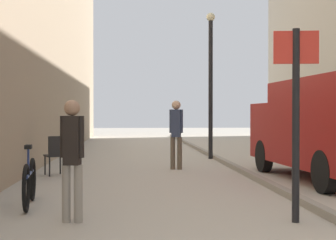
% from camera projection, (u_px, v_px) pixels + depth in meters
% --- Properties ---
extents(ground_plane, '(80.00, 80.00, 0.00)m').
position_uv_depth(ground_plane, '(174.00, 167.00, 13.81)').
color(ground_plane, '#A8A093').
extents(kerb_strip, '(0.16, 40.00, 0.12)m').
position_uv_depth(kerb_strip, '(231.00, 165.00, 13.93)').
color(kerb_strip, gray).
rests_on(kerb_strip, ground_plane).
extents(pedestrian_main_foreground, '(0.35, 0.25, 1.81)m').
position_uv_depth(pedestrian_main_foreground, '(176.00, 130.00, 13.29)').
color(pedestrian_main_foreground, brown).
rests_on(pedestrian_main_foreground, ground_plane).
extents(pedestrian_mid_block, '(0.32, 0.21, 1.65)m').
position_uv_depth(pedestrian_mid_block, '(72.00, 152.00, 6.77)').
color(pedestrian_mid_block, gray).
rests_on(pedestrian_mid_block, ground_plane).
extents(delivery_van, '(2.24, 5.17, 2.19)m').
position_uv_depth(delivery_van, '(330.00, 126.00, 11.02)').
color(delivery_van, maroon).
rests_on(delivery_van, ground_plane).
extents(street_sign_post, '(0.60, 0.12, 2.60)m').
position_uv_depth(street_sign_post, '(296.00, 107.00, 6.77)').
color(street_sign_post, black).
rests_on(street_sign_post, ground_plane).
extents(lamp_post, '(0.28, 0.28, 4.76)m').
position_uv_depth(lamp_post, '(211.00, 75.00, 16.44)').
color(lamp_post, black).
rests_on(lamp_post, ground_plane).
extents(bicycle_leaning, '(0.24, 1.77, 0.98)m').
position_uv_depth(bicycle_leaning, '(30.00, 182.00, 7.98)').
color(bicycle_leaning, black).
rests_on(bicycle_leaning, ground_plane).
extents(cafe_chair_near_window, '(0.59, 0.59, 0.94)m').
position_uv_depth(cafe_chair_near_window, '(56.00, 153.00, 11.94)').
color(cafe_chair_near_window, black).
rests_on(cafe_chair_near_window, ground_plane).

